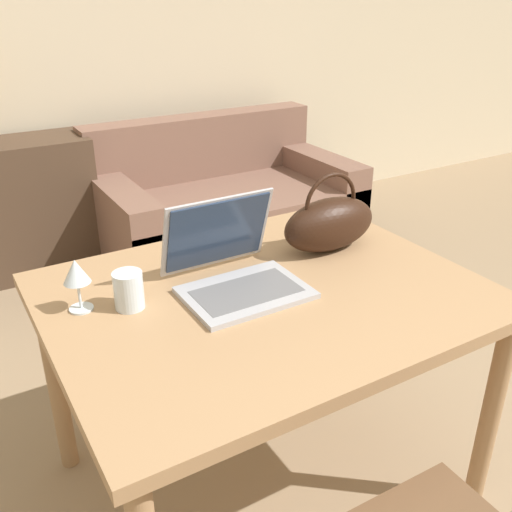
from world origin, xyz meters
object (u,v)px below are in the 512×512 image
at_px(couch, 224,208).
at_px(drinking_glass, 129,290).
at_px(wine_glass, 76,274).
at_px(handbag, 329,223).
at_px(laptop, 232,264).

bearing_deg(couch, drinking_glass, -124.81).
relative_size(wine_glass, handbag, 0.44).
height_order(couch, drinking_glass, drinking_glass).
height_order(couch, laptop, laptop).
xyz_separation_m(laptop, drinking_glass, (-0.31, 0.03, -0.01)).
xyz_separation_m(couch, drinking_glass, (-1.18, -1.70, 0.54)).
xyz_separation_m(couch, laptop, (-0.87, -1.73, 0.55)).
bearing_deg(handbag, wine_glass, 178.04).
relative_size(laptop, wine_glass, 2.30).
distance_m(couch, drinking_glass, 2.14).
bearing_deg(handbag, drinking_glass, -177.66).
bearing_deg(laptop, wine_glass, 169.13).
bearing_deg(couch, wine_glass, -128.42).
bearing_deg(drinking_glass, handbag, 2.34).
height_order(drinking_glass, handbag, handbag).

